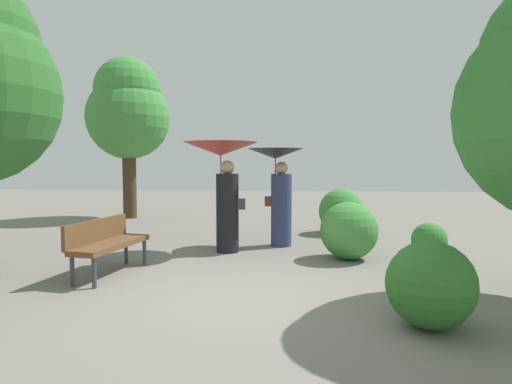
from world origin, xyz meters
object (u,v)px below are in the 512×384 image
Objects in this scene: person_left at (223,171)px; tree_near_left at (128,110)px; park_bench at (106,241)px; person_right at (278,181)px.

tree_near_left is at bearing 45.35° from person_left.
tree_near_left is at bearing 28.06° from park_bench.
person_right is 3.59m from park_bench.
park_bench is 7.32m from tree_near_left.
tree_near_left is (-4.62, 3.99, 1.95)m from person_right.
person_left is at bearing -30.05° from park_bench.
person_left is at bearing -52.26° from tree_near_left.
park_bench is at bearing -71.80° from tree_near_left.
person_left is 0.43× the size of tree_near_left.
tree_near_left is at bearing 56.78° from person_right.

